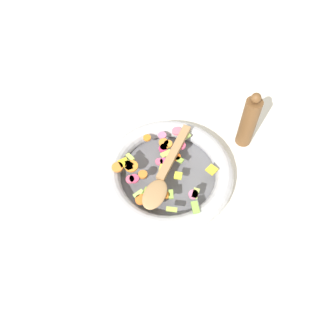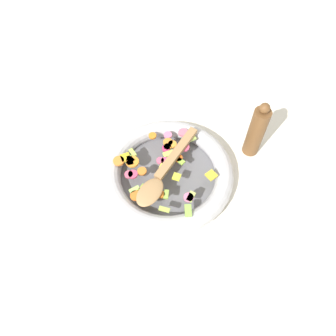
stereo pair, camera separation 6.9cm
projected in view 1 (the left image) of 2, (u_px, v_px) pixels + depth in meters
name	position (u px, v px, depth m)	size (l,w,h in m)	color
ground_plane	(168.00, 178.00, 0.92)	(4.00, 4.00, 0.00)	silver
skillet	(168.00, 173.00, 0.90)	(0.36, 0.36, 0.05)	slate
chopped_vegetables	(160.00, 164.00, 0.88)	(0.28, 0.27, 0.01)	orange
wooden_spoon	(163.00, 174.00, 0.85)	(0.28, 0.06, 0.01)	#A87F51
pepper_mill	(249.00, 122.00, 0.91)	(0.05, 0.05, 0.19)	brown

